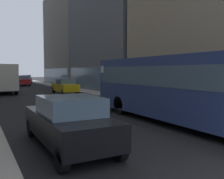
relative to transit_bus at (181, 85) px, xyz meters
name	(u,v)px	position (x,y,z in m)	size (l,w,h in m)	color
ground_plane	(19,88)	(-2.80, 28.76, -1.78)	(120.00, 120.00, 0.00)	black
sidewalk_right	(59,86)	(2.90, 28.76, -1.70)	(2.40, 110.00, 0.15)	gray
building_right_mid	(128,4)	(9.10, 19.01, 8.96)	(10.61, 15.01, 21.49)	slate
transit_bus	(181,85)	(0.00, 0.00, 0.00)	(2.78, 11.53, 3.05)	#33478C
car_silver_sedan	(25,79)	(0.00, 40.82, -0.95)	(1.76, 4.65, 1.62)	#B7BABF
car_yellow_taxi	(65,86)	(0.00, 16.75, -0.96)	(1.70, 4.24, 1.62)	yellow
car_black_suv	(69,121)	(-5.60, -0.92, -0.95)	(1.79, 4.59, 1.62)	black
car_red_coupe	(22,81)	(-1.60, 34.11, -0.95)	(1.90, 4.68, 1.62)	red
car_grey_wagon	(10,82)	(-4.00, 28.85, -0.95)	(1.76, 4.76, 1.62)	slate
box_truck	(3,78)	(-5.60, 20.94, -0.11)	(2.30, 7.50, 3.05)	#19519E
pedestrian_with_handbag	(182,94)	(2.83, 2.88, -0.76)	(0.45, 0.34, 1.69)	#1E1E2D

